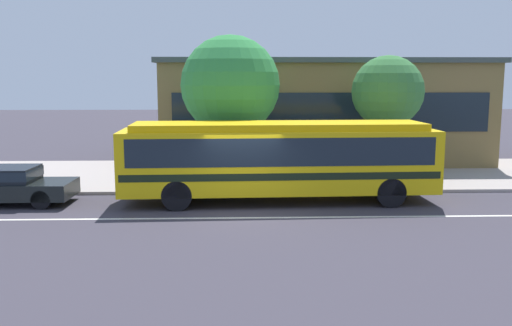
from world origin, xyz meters
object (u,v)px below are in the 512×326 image
object	(u,v)px
pedestrian_standing_by_tree	(351,157)
bus_stop_sign	(358,150)
street_tree_near_stop	(230,85)
street_tree_mid_block	(388,92)
pedestrian_waiting_near_sign	(165,162)
transit_bus	(279,156)
sedan_behind_bus	(1,183)
pedestrian_walking_along_curb	(284,163)

from	to	relation	value
pedestrian_standing_by_tree	bus_stop_sign	world-z (taller)	bus_stop_sign
pedestrian_standing_by_tree	street_tree_near_stop	xyz separation A→B (m)	(-4.93, -0.02, 2.91)
street_tree_near_stop	street_tree_mid_block	distance (m)	6.54
street_tree_mid_block	pedestrian_waiting_near_sign	bearing A→B (deg)	-171.62
transit_bus	street_tree_near_stop	distance (m)	4.50
sedan_behind_bus	street_tree_mid_block	bearing A→B (deg)	15.45
transit_bus	pedestrian_standing_by_tree	world-z (taller)	transit_bus
pedestrian_standing_by_tree	bus_stop_sign	xyz separation A→B (m)	(-0.05, -1.67, 0.50)
sedan_behind_bus	street_tree_mid_block	size ratio (longest dim) A/B	0.92
pedestrian_waiting_near_sign	street_tree_near_stop	world-z (taller)	street_tree_near_stop
transit_bus	street_tree_mid_block	bearing A→B (deg)	39.43
transit_bus	pedestrian_standing_by_tree	distance (m)	4.72
pedestrian_waiting_near_sign	sedan_behind_bus	bearing A→B (deg)	-153.51
pedestrian_waiting_near_sign	bus_stop_sign	distance (m)	7.52
transit_bus	street_tree_mid_block	world-z (taller)	street_tree_mid_block
bus_stop_sign	street_tree_near_stop	size ratio (longest dim) A/B	0.39
pedestrian_standing_by_tree	street_tree_mid_block	distance (m)	3.10
pedestrian_waiting_near_sign	pedestrian_walking_along_curb	bearing A→B (deg)	-8.67
bus_stop_sign	pedestrian_walking_along_curb	bearing A→B (deg)	177.11
street_tree_mid_block	sedan_behind_bus	bearing A→B (deg)	-164.55
transit_bus	pedestrian_waiting_near_sign	world-z (taller)	transit_bus
sedan_behind_bus	pedestrian_walking_along_curb	world-z (taller)	pedestrian_walking_along_curb
pedestrian_waiting_near_sign	pedestrian_standing_by_tree	size ratio (longest dim) A/B	0.95
transit_bus	pedestrian_waiting_near_sign	xyz separation A→B (m)	(-4.29, 2.60, -0.58)
transit_bus	street_tree_mid_block	xyz separation A→B (m)	(4.79, 3.94, 2.10)
pedestrian_waiting_near_sign	bus_stop_sign	bearing A→B (deg)	-6.48
bus_stop_sign	street_tree_mid_block	size ratio (longest dim) A/B	0.45
pedestrian_walking_along_curb	street_tree_near_stop	xyz separation A→B (m)	(-2.04, 1.50, 2.94)
street_tree_mid_block	pedestrian_walking_along_curb	bearing A→B (deg)	-155.49
street_tree_near_stop	street_tree_mid_block	world-z (taller)	street_tree_near_stop
pedestrian_walking_along_curb	pedestrian_standing_by_tree	bearing A→B (deg)	27.75
transit_bus	street_tree_near_stop	world-z (taller)	street_tree_near_stop
pedestrian_standing_by_tree	bus_stop_sign	distance (m)	1.74
transit_bus	sedan_behind_bus	bearing A→B (deg)	-179.82
sedan_behind_bus	pedestrian_walking_along_curb	size ratio (longest dim) A/B	2.88
sedan_behind_bus	pedestrian_waiting_near_sign	distance (m)	5.91
pedestrian_waiting_near_sign	transit_bus	bearing A→B (deg)	-31.23
bus_stop_sign	pedestrian_waiting_near_sign	bearing A→B (deg)	173.52
pedestrian_walking_along_curb	bus_stop_sign	size ratio (longest dim) A/B	0.71
bus_stop_sign	street_tree_near_stop	bearing A→B (deg)	161.39
pedestrian_standing_by_tree	bus_stop_sign	bearing A→B (deg)	-91.77
bus_stop_sign	street_tree_mid_block	world-z (taller)	street_tree_mid_block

